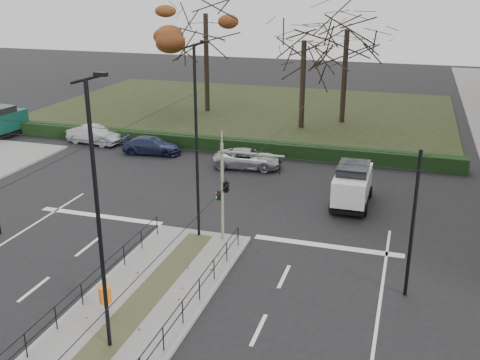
% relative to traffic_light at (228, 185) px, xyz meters
% --- Properties ---
extents(ground, '(140.00, 140.00, 0.00)m').
position_rel_traffic_light_xyz_m(ground, '(-1.40, -4.50, -2.87)').
color(ground, black).
rests_on(ground, ground).
extents(median_island, '(4.40, 15.00, 0.14)m').
position_rel_traffic_light_xyz_m(median_island, '(-1.40, -7.00, -2.80)').
color(median_island, slate).
rests_on(median_island, ground).
extents(park, '(38.00, 26.00, 0.10)m').
position_rel_traffic_light_xyz_m(park, '(-7.40, 27.50, -2.82)').
color(park, black).
rests_on(park, ground).
extents(hedge, '(38.00, 1.00, 1.00)m').
position_rel_traffic_light_xyz_m(hedge, '(-7.40, 14.10, -2.37)').
color(hedge, black).
rests_on(hedge, ground).
extents(median_railing, '(4.14, 13.24, 0.92)m').
position_rel_traffic_light_xyz_m(median_railing, '(-1.40, -7.10, -1.90)').
color(median_railing, black).
rests_on(median_railing, median_island).
extents(catenary, '(20.00, 34.00, 6.00)m').
position_rel_traffic_light_xyz_m(catenary, '(-1.40, -2.88, 0.55)').
color(catenary, black).
rests_on(catenary, ground).
extents(traffic_light, '(3.19, 1.81, 4.69)m').
position_rel_traffic_light_xyz_m(traffic_light, '(0.00, 0.00, 0.00)').
color(traffic_light, gray).
rests_on(traffic_light, median_island).
extents(litter_bin, '(0.45, 0.45, 1.15)m').
position_rel_traffic_light_xyz_m(litter_bin, '(-2.24, -7.44, -1.91)').
color(litter_bin, black).
rests_on(litter_bin, median_island).
extents(streetlamp_median_near, '(0.77, 0.16, 9.17)m').
position_rel_traffic_light_xyz_m(streetlamp_median_near, '(-1.18, -9.04, 1.93)').
color(streetlamp_median_near, black).
rests_on(streetlamp_median_near, median_island).
extents(streetlamp_median_far, '(0.77, 0.16, 9.20)m').
position_rel_traffic_light_xyz_m(streetlamp_median_far, '(-1.46, -0.03, 1.94)').
color(streetlamp_median_far, black).
rests_on(streetlamp_median_far, median_island).
extents(parked_car_second, '(4.33, 1.92, 1.38)m').
position_rel_traffic_light_xyz_m(parked_car_second, '(-15.10, 13.12, -2.18)').
color(parked_car_second, '#B6B8BE').
rests_on(parked_car_second, ground).
extents(parked_car_third, '(4.37, 2.16, 1.22)m').
position_rel_traffic_light_xyz_m(parked_car_third, '(-9.76, 12.05, -2.26)').
color(parked_car_third, '#20294A').
rests_on(parked_car_third, ground).
extents(parked_car_fourth, '(4.63, 2.47, 1.24)m').
position_rel_traffic_light_xyz_m(parked_car_fourth, '(-2.31, 11.03, -2.25)').
color(parked_car_fourth, '#B6B8BE').
rests_on(parked_car_fourth, ground).
extents(white_van, '(2.01, 4.30, 2.32)m').
position_rel_traffic_light_xyz_m(white_van, '(5.04, 6.51, -1.66)').
color(white_van, white).
rests_on(white_van, ground).
extents(rust_tree, '(9.13, 9.13, 11.65)m').
position_rel_traffic_light_xyz_m(rust_tree, '(-10.77, 26.15, 6.07)').
color(rust_tree, black).
rests_on(rust_tree, park).
extents(bare_tree_center, '(8.11, 8.11, 10.37)m').
position_rel_traffic_light_xyz_m(bare_tree_center, '(2.00, 25.47, 4.46)').
color(bare_tree_center, black).
rests_on(bare_tree_center, park).
extents(bare_tree_near, '(6.44, 6.44, 9.42)m').
position_rel_traffic_light_xyz_m(bare_tree_near, '(-1.00, 22.46, 3.79)').
color(bare_tree_near, black).
rests_on(bare_tree_near, park).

